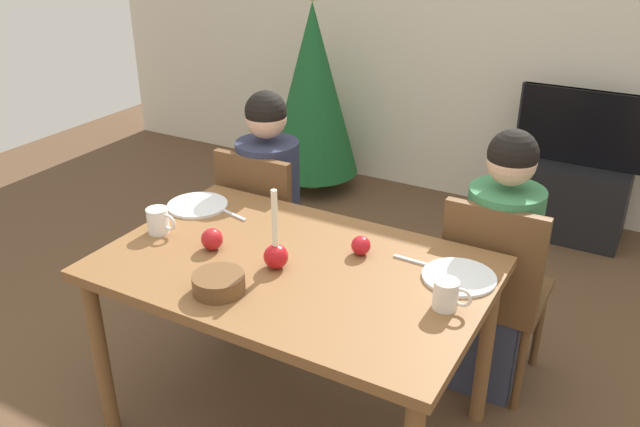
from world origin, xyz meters
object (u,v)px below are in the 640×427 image
at_px(christmas_tree, 313,90).
at_px(apple_by_left_plate, 361,245).
at_px(apple_near_candle, 212,239).
at_px(chair_right, 494,285).
at_px(candle_centerpiece, 276,252).
at_px(mug_left, 159,221).
at_px(mug_right, 446,295).
at_px(person_right_child, 497,269).
at_px(bowl_walnuts, 219,283).
at_px(tv_stand, 572,199).
at_px(dining_table, 294,284).
at_px(person_left_child, 269,212).
at_px(tv, 585,128).
at_px(plate_right, 459,277).
at_px(chair_left, 266,225).
at_px(plate_left, 198,205).

bearing_deg(christmas_tree, apple_by_left_plate, -55.78).
bearing_deg(apple_near_candle, chair_right, 35.70).
distance_m(candle_centerpiece, apple_near_candle, 0.29).
distance_m(mug_left, mug_right, 1.17).
distance_m(person_right_child, bowl_walnuts, 1.18).
relative_size(tv_stand, christmas_tree, 0.45).
distance_m(mug_right, apple_by_left_plate, 0.44).
relative_size(dining_table, person_left_child, 1.19).
height_order(chair_right, apple_by_left_plate, chair_right).
height_order(tv, christmas_tree, christmas_tree).
xyz_separation_m(dining_table, chair_right, (0.59, 0.61, -0.15)).
relative_size(dining_table, bowl_walnuts, 7.84).
bearing_deg(apple_by_left_plate, dining_table, -134.21).
xyz_separation_m(tv, christmas_tree, (-1.79, -0.15, 0.03)).
bearing_deg(tv_stand, plate_right, -92.21).
bearing_deg(apple_near_candle, mug_left, 178.57).
bearing_deg(candle_centerpiece, dining_table, 51.41).
height_order(chair_left, chair_right, same).
distance_m(candle_centerpiece, mug_left, 0.55).
height_order(chair_right, person_left_child, person_left_child).
relative_size(person_left_child, apple_near_candle, 13.97).
bearing_deg(apple_by_left_plate, plate_right, 1.64).
distance_m(plate_left, mug_right, 1.22).
relative_size(chair_left, plate_left, 3.47).
bearing_deg(christmas_tree, mug_left, -75.72).
bearing_deg(mug_left, person_right_child, 30.02).
bearing_deg(dining_table, person_right_child, 47.21).
xyz_separation_m(dining_table, tv_stand, (0.64, 2.30, -0.43)).
height_order(dining_table, plate_left, plate_left).
relative_size(chair_left, candle_centerpiece, 2.96).
distance_m(tv_stand, apple_by_left_plate, 2.23).
bearing_deg(candle_centerpiece, christmas_tree, 116.83).
distance_m(plate_left, apple_near_candle, 0.40).
bearing_deg(plate_right, tv_stand, 87.79).
xyz_separation_m(dining_table, person_right_child, (0.59, 0.64, -0.10)).
relative_size(person_left_child, plate_right, 4.52).
height_order(chair_right, tv, tv).
height_order(chair_left, plate_right, chair_left).
distance_m(christmas_tree, plate_left, 2.00).
bearing_deg(mug_right, apple_near_candle, -177.03).
height_order(chair_right, mug_left, chair_right).
bearing_deg(apple_near_candle, bowl_walnuts, -48.23).
distance_m(chair_left, tv, 2.07).
relative_size(dining_table, plate_left, 5.39).
bearing_deg(candle_centerpiece, chair_right, 46.12).
bearing_deg(chair_left, person_right_child, 1.65).
height_order(tv, mug_left, tv).
distance_m(tv, apple_by_left_plate, 2.16).
xyz_separation_m(tv, plate_left, (-1.26, -2.08, 0.05)).
bearing_deg(apple_near_candle, person_left_child, 106.51).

